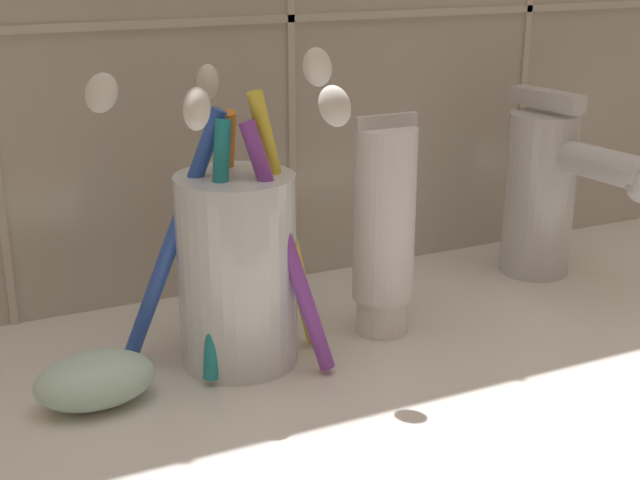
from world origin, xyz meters
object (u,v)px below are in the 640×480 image
(toothbrush_cup, at_px, (237,261))
(soap_bar, at_px, (95,380))
(sink_faucet, at_px, (548,188))
(toothpaste_tube, at_px, (384,228))

(toothbrush_cup, xyz_separation_m, soap_bar, (-0.09, -0.02, -0.05))
(sink_faucet, bearing_deg, toothbrush_cup, -89.44)
(toothbrush_cup, height_order, toothpaste_tube, toothbrush_cup)
(sink_faucet, relative_size, soap_bar, 2.11)
(toothbrush_cup, xyz_separation_m, toothpaste_tube, (0.10, -0.00, 0.01))
(toothpaste_tube, xyz_separation_m, sink_faucet, (0.16, 0.04, -0.00))
(toothbrush_cup, height_order, soap_bar, toothbrush_cup)
(toothbrush_cup, relative_size, toothpaste_tube, 1.31)
(toothbrush_cup, bearing_deg, sink_faucet, 8.50)
(sink_faucet, distance_m, soap_bar, 0.35)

